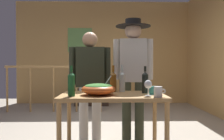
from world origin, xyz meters
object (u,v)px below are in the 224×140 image
at_px(framed_picture, 80,40).
at_px(person_standing_right, 133,68).
at_px(flat_screen_tv, 92,79).
at_px(wine_bottle_amber, 113,81).
at_px(mug_teal, 153,90).
at_px(person_standing_left, 90,77).
at_px(stair_railing, 71,83).
at_px(wine_bottle_dark, 145,82).
at_px(tv_console, 92,97).
at_px(wine_bottle_green, 71,84).
at_px(mug_white, 158,92).
at_px(salad_bowl, 98,89).
at_px(wine_glass, 148,85).
at_px(wine_bottle_clear, 122,81).
at_px(serving_table, 113,102).

height_order(framed_picture, person_standing_right, framed_picture).
height_order(framed_picture, flat_screen_tv, framed_picture).
relative_size(wine_bottle_amber, mug_teal, 3.02).
bearing_deg(person_standing_left, stair_railing, -79.56).
height_order(wine_bottle_dark, person_standing_left, person_standing_left).
distance_m(tv_console, flat_screen_tv, 0.48).
distance_m(wine_bottle_amber, mug_teal, 0.52).
xyz_separation_m(wine_bottle_green, mug_teal, (0.89, 0.15, -0.09)).
xyz_separation_m(tv_console, mug_teal, (0.92, -3.59, 0.58)).
height_order(wine_bottle_dark, mug_white, wine_bottle_dark).
xyz_separation_m(tv_console, salad_bowl, (0.32, -3.63, 0.60)).
distance_m(wine_glass, wine_bottle_clear, 0.47).
bearing_deg(wine_bottle_clear, mug_white, -54.73).
distance_m(tv_console, salad_bowl, 3.69).
distance_m(tv_console, person_standing_left, 3.01).
bearing_deg(framed_picture, flat_screen_tv, -42.06).
xyz_separation_m(wine_bottle_dark, mug_white, (0.08, -0.34, -0.08)).
bearing_deg(person_standing_left, wine_bottle_dark, 135.99).
height_order(framed_picture, wine_glass, framed_picture).
relative_size(mug_teal, person_standing_left, 0.07).
height_order(serving_table, wine_bottle_amber, wine_bottle_amber).
bearing_deg(serving_table, person_standing_right, 64.48).
xyz_separation_m(tv_console, mug_white, (0.94, -3.81, 0.59)).
bearing_deg(wine_bottle_clear, serving_table, -118.35).
relative_size(wine_bottle_amber, person_standing_right, 0.19).
relative_size(wine_bottle_clear, mug_white, 2.75).
bearing_deg(flat_screen_tv, framed_picture, 137.94).
bearing_deg(serving_table, framed_picture, 102.18).
xyz_separation_m(flat_screen_tv, person_standing_right, (0.78, -2.89, 0.34)).
xyz_separation_m(framed_picture, serving_table, (0.83, -3.85, -1.13)).
bearing_deg(person_standing_left, wine_bottle_amber, 123.42).
bearing_deg(tv_console, flat_screen_tv, -90.00).
distance_m(salad_bowl, mug_teal, 0.61).
bearing_deg(stair_railing, person_standing_left, -74.01).
xyz_separation_m(wine_glass, wine_bottle_green, (-0.81, -0.01, 0.02)).
bearing_deg(wine_bottle_clear, person_standing_left, 136.63).
xyz_separation_m(salad_bowl, mug_white, (0.62, -0.18, -0.02)).
bearing_deg(wine_bottle_clear, wine_bottle_green, -144.25).
relative_size(tv_console, person_standing_left, 0.58).
distance_m(serving_table, wine_bottle_clear, 0.34).
height_order(wine_glass, mug_teal, wine_glass).
relative_size(wine_glass, wine_bottle_dark, 0.54).
xyz_separation_m(wine_bottle_dark, mug_teal, (0.07, -0.11, -0.09)).
bearing_deg(serving_table, wine_bottle_dark, 13.18).
distance_m(framed_picture, flat_screen_tv, 1.19).
xyz_separation_m(serving_table, wine_bottle_dark, (0.38, 0.09, 0.22)).
relative_size(wine_bottle_clear, wine_bottle_dark, 1.06).
relative_size(salad_bowl, wine_bottle_clear, 1.11).
bearing_deg(tv_console, wine_bottle_clear, -79.79).
distance_m(serving_table, wine_glass, 0.46).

